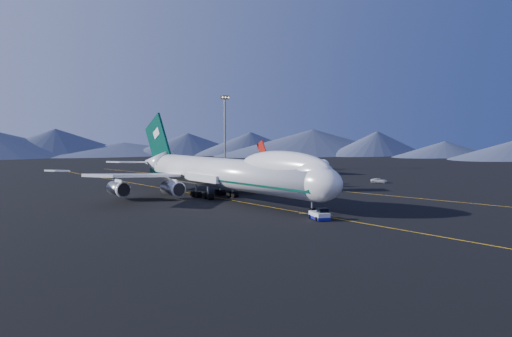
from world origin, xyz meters
TOP-DOWN VIEW (x-y plane):
  - ground at (0.00, 0.00)m, footprint 500.00×500.00m
  - taxiway_line_main at (0.00, 0.00)m, footprint 0.25×220.00m
  - taxiway_line_side at (30.00, 10.00)m, footprint 28.08×198.09m
  - mountain_ridge at (124.84, 10.92)m, footprint 374.91×567.11m
  - boeing_747 at (0.00, 0.03)m, footprint 59.62×72.43m
  - pushback_tug at (-3.00, -31.58)m, footprint 3.70×4.99m
  - second_jet at (63.88, 54.50)m, footprint 34.63×39.13m
  - service_van at (56.29, 6.93)m, footprint 4.36×5.08m
  - floodlight_mast at (53.22, 80.85)m, footprint 3.45×2.59m

SIDE VIEW (x-z plane):
  - ground at x=0.00m, z-range 0.00..0.00m
  - taxiway_line_main at x=0.00m, z-range 0.01..0.01m
  - taxiway_line_side at x=30.00m, z-range 0.01..0.01m
  - pushback_tug at x=-3.00m, z-range -0.36..1.59m
  - service_van at x=56.29m, z-range 0.00..1.30m
  - second_jet at x=63.88m, z-range -2.20..8.94m
  - boeing_747 at x=0.00m, z-range -3.87..15.50m
  - mountain_ridge at x=124.84m, z-range 0.00..12.00m
  - floodlight_mast at x=53.22m, z-range 0.19..28.15m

